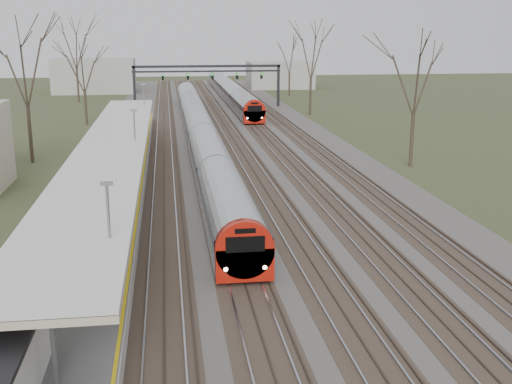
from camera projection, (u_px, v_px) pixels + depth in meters
track_bed at (228, 143)px, 63.14m from camera, size 24.00×160.00×0.22m
platform at (120, 183)px, 44.99m from camera, size 3.50×69.00×1.00m
canopy at (112, 146)px, 39.81m from camera, size 4.10×50.00×3.11m
signal_gantry at (207, 73)px, 90.74m from camera, size 21.00×0.59×6.08m
tree_west_far at (24, 67)px, 52.15m from camera, size 5.50×5.50×11.33m
tree_east_far at (416, 77)px, 50.73m from camera, size 5.00×5.00×10.30m
train_near at (199, 128)px, 63.43m from camera, size 2.62×75.21×3.05m
train_far at (229, 90)px, 103.10m from camera, size 2.62×60.21×3.05m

